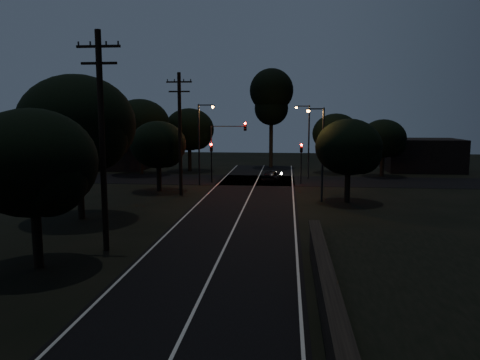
{
  "coord_description": "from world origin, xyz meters",
  "views": [
    {
      "loc": [
        3.22,
        -7.52,
        6.86
      ],
      "look_at": [
        0.0,
        24.0,
        2.5
      ],
      "focal_mm": 35.0,
      "sensor_mm": 36.0,
      "label": 1
    }
  ],
  "objects_px": {
    "utility_pole_mid": "(102,138)",
    "streetlight_b": "(307,136)",
    "streetlight_a": "(201,139)",
    "streetlight_c": "(321,148)",
    "signal_left": "(211,155)",
    "signal_mast": "(228,141)",
    "signal_right": "(301,156)",
    "tall_pine": "(271,96)",
    "car": "(272,176)",
    "utility_pole_far": "(180,132)"
  },
  "relations": [
    {
      "from": "utility_pole_mid",
      "to": "streetlight_b",
      "type": "relative_size",
      "value": 1.38
    },
    {
      "from": "streetlight_a",
      "to": "streetlight_c",
      "type": "height_order",
      "value": "streetlight_a"
    },
    {
      "from": "signal_left",
      "to": "signal_mast",
      "type": "relative_size",
      "value": 0.66
    },
    {
      "from": "signal_right",
      "to": "signal_mast",
      "type": "xyz_separation_m",
      "value": [
        -7.51,
        0.0,
        1.5
      ]
    },
    {
      "from": "tall_pine",
      "to": "car",
      "type": "height_order",
      "value": "tall_pine"
    },
    {
      "from": "utility_pole_far",
      "to": "streetlight_a",
      "type": "bearing_deg",
      "value": 83.41
    },
    {
      "from": "streetlight_b",
      "to": "car",
      "type": "bearing_deg",
      "value": -143.0
    },
    {
      "from": "signal_left",
      "to": "signal_right",
      "type": "distance_m",
      "value": 9.2
    },
    {
      "from": "utility_pole_far",
      "to": "streetlight_a",
      "type": "height_order",
      "value": "utility_pole_far"
    },
    {
      "from": "streetlight_a",
      "to": "streetlight_b",
      "type": "height_order",
      "value": "same"
    },
    {
      "from": "signal_left",
      "to": "streetlight_a",
      "type": "distance_m",
      "value": 2.77
    },
    {
      "from": "signal_right",
      "to": "car",
      "type": "xyz_separation_m",
      "value": [
        -3.0,
        1.22,
        -2.2
      ]
    },
    {
      "from": "signal_left",
      "to": "signal_mast",
      "type": "bearing_deg",
      "value": 0.13
    },
    {
      "from": "tall_pine",
      "to": "streetlight_b",
      "type": "relative_size",
      "value": 1.63
    },
    {
      "from": "utility_pole_far",
      "to": "signal_right",
      "type": "distance_m",
      "value": 13.53
    },
    {
      "from": "utility_pole_mid",
      "to": "signal_mast",
      "type": "relative_size",
      "value": 1.76
    },
    {
      "from": "signal_mast",
      "to": "streetlight_a",
      "type": "height_order",
      "value": "streetlight_a"
    },
    {
      "from": "signal_left",
      "to": "car",
      "type": "xyz_separation_m",
      "value": [
        6.2,
        1.22,
        -2.2
      ]
    },
    {
      "from": "tall_pine",
      "to": "utility_pole_mid",
      "type": "bearing_deg",
      "value": -99.93
    },
    {
      "from": "utility_pole_far",
      "to": "streetlight_b",
      "type": "distance_m",
      "value": 16.51
    },
    {
      "from": "tall_pine",
      "to": "streetlight_b",
      "type": "bearing_deg",
      "value": -68.62
    },
    {
      "from": "signal_mast",
      "to": "streetlight_b",
      "type": "relative_size",
      "value": 0.78
    },
    {
      "from": "signal_left",
      "to": "streetlight_b",
      "type": "relative_size",
      "value": 0.51
    },
    {
      "from": "tall_pine",
      "to": "streetlight_c",
      "type": "height_order",
      "value": "tall_pine"
    },
    {
      "from": "streetlight_b",
      "to": "car",
      "type": "distance_m",
      "value": 6.13
    },
    {
      "from": "tall_pine",
      "to": "signal_mast",
      "type": "relative_size",
      "value": 2.09
    },
    {
      "from": "signal_left",
      "to": "streetlight_b",
      "type": "xyz_separation_m",
      "value": [
        9.91,
        4.01,
        1.8
      ]
    },
    {
      "from": "signal_mast",
      "to": "streetlight_a",
      "type": "xyz_separation_m",
      "value": [
        -2.39,
        -1.99,
        0.3
      ]
    },
    {
      "from": "streetlight_a",
      "to": "streetlight_c",
      "type": "xyz_separation_m",
      "value": [
        11.14,
        -8.0,
        -0.29
      ]
    },
    {
      "from": "streetlight_c",
      "to": "car",
      "type": "height_order",
      "value": "streetlight_c"
    },
    {
      "from": "utility_pole_mid",
      "to": "car",
      "type": "relative_size",
      "value": 2.95
    },
    {
      "from": "signal_right",
      "to": "streetlight_b",
      "type": "xyz_separation_m",
      "value": [
        0.71,
        4.01,
        1.8
      ]
    },
    {
      "from": "signal_mast",
      "to": "tall_pine",
      "type": "bearing_deg",
      "value": 75.38
    },
    {
      "from": "streetlight_a",
      "to": "streetlight_b",
      "type": "bearing_deg",
      "value": 29.48
    },
    {
      "from": "utility_pole_mid",
      "to": "signal_right",
      "type": "bearing_deg",
      "value": 67.01
    },
    {
      "from": "signal_left",
      "to": "car",
      "type": "height_order",
      "value": "signal_left"
    },
    {
      "from": "utility_pole_far",
      "to": "streetlight_b",
      "type": "bearing_deg",
      "value": 46.7
    },
    {
      "from": "tall_pine",
      "to": "signal_right",
      "type": "xyz_separation_m",
      "value": [
        3.6,
        -15.01,
        -6.55
      ]
    },
    {
      "from": "signal_right",
      "to": "car",
      "type": "distance_m",
      "value": 3.91
    },
    {
      "from": "streetlight_a",
      "to": "car",
      "type": "relative_size",
      "value": 2.14
    },
    {
      "from": "signal_left",
      "to": "utility_pole_mid",
      "type": "bearing_deg",
      "value": -93.21
    },
    {
      "from": "tall_pine",
      "to": "streetlight_c",
      "type": "xyz_separation_m",
      "value": [
        4.83,
        -25.0,
        -5.04
      ]
    },
    {
      "from": "signal_mast",
      "to": "car",
      "type": "relative_size",
      "value": 1.67
    },
    {
      "from": "signal_mast",
      "to": "signal_left",
      "type": "bearing_deg",
      "value": -179.87
    },
    {
      "from": "utility_pole_far",
      "to": "utility_pole_mid",
      "type": "bearing_deg",
      "value": -90.0
    },
    {
      "from": "utility_pole_mid",
      "to": "signal_left",
      "type": "xyz_separation_m",
      "value": [
        1.4,
        24.99,
        -2.9
      ]
    },
    {
      "from": "signal_mast",
      "to": "car",
      "type": "xyz_separation_m",
      "value": [
        4.52,
        1.21,
        -3.7
      ]
    },
    {
      "from": "signal_left",
      "to": "signal_mast",
      "type": "height_order",
      "value": "signal_mast"
    },
    {
      "from": "utility_pole_mid",
      "to": "signal_mast",
      "type": "xyz_separation_m",
      "value": [
        3.09,
        24.99,
        -1.4
      ]
    },
    {
      "from": "utility_pole_mid",
      "to": "utility_pole_far",
      "type": "height_order",
      "value": "utility_pole_mid"
    }
  ]
}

